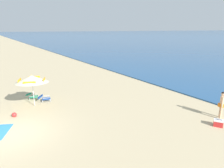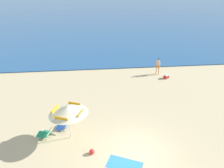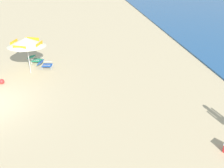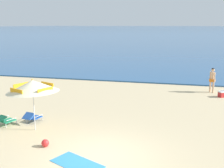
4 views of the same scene
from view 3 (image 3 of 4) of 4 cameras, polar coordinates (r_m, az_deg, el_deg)
The scene contains 4 objects.
beach_umbrella_striped_main at distance 16.89m, azimuth -17.44°, elevation 8.38°, with size 3.00×2.99×2.31m.
lounge_chair_under_umbrella at distance 17.95m, azimuth -13.84°, elevation 4.04°, with size 0.70×0.98×0.52m.
lounge_chair_beside_umbrella at distance 18.93m, azimuth -15.77°, elevation 5.04°, with size 0.80×0.99×0.50m.
beach_ball at distance 16.67m, azimuth -22.04°, elevation 0.48°, with size 0.29×0.29×0.29m, color red.
Camera 3 is at (12.43, 4.12, 7.03)m, focal length 43.83 mm.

